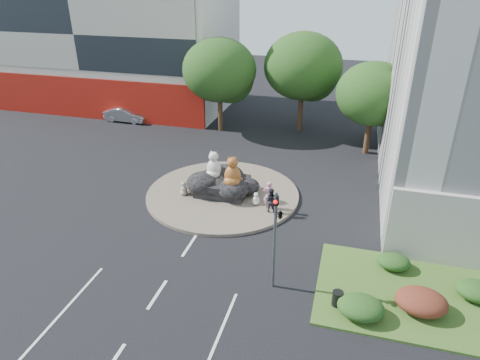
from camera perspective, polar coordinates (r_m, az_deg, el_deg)
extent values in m
plane|color=black|center=(20.70, -10.97, -14.77)|extent=(120.00, 120.00, 0.00)
cylinder|color=brown|center=(28.28, -2.32, -1.83)|extent=(10.00, 10.00, 0.20)
cube|color=silver|center=(49.56, -16.76, 16.69)|extent=(25.00, 12.00, 12.00)
cube|color=#A6190F|center=(45.43, -20.02, 10.21)|extent=(25.00, 0.30, 4.00)
cube|color=#B2AD9E|center=(44.26, -21.29, 17.64)|extent=(24.00, 0.15, 6.50)
cube|color=#34551C|center=(21.82, 23.85, -14.22)|extent=(10.00, 6.00, 0.12)
cylinder|color=#382314|center=(39.32, -2.66, 9.22)|extent=(0.44, 0.44, 3.74)
ellipsoid|color=#1A3C13|center=(38.40, -2.77, 14.44)|extent=(6.46, 6.46, 5.49)
sphere|color=#1A3C13|center=(38.81, -1.36, 13.30)|extent=(4.25, 4.25, 4.25)
sphere|color=#1A3C13|center=(38.47, -3.91, 13.52)|extent=(3.74, 3.74, 3.74)
cylinder|color=#382314|center=(39.68, 8.05, 9.32)|extent=(0.44, 0.44, 3.96)
ellipsoid|color=#1A3C13|center=(38.74, 8.42, 14.79)|extent=(6.84, 6.84, 5.81)
sphere|color=#1A3C13|center=(39.32, 9.62, 13.54)|extent=(4.50, 4.50, 4.50)
sphere|color=#1A3C13|center=(38.67, 7.23, 13.89)|extent=(3.96, 3.96, 3.96)
cylinder|color=#382314|center=(35.72, 16.68, 5.95)|extent=(0.44, 0.44, 3.30)
ellipsoid|color=#1A3C13|center=(34.79, 17.37, 10.92)|extent=(5.70, 5.70, 4.84)
sphere|color=#1A3C13|center=(35.50, 18.50, 9.80)|extent=(3.75, 3.75, 3.75)
sphere|color=#1A3C13|center=(34.61, 16.09, 10.11)|extent=(3.30, 3.30, 3.30)
ellipsoid|color=#1A3C13|center=(19.59, 15.81, -16.03)|extent=(2.00, 1.60, 0.90)
ellipsoid|color=#532416|center=(20.62, 23.04, -14.70)|extent=(2.20, 1.76, 0.99)
ellipsoid|color=#1A3C13|center=(22.41, 29.07, -12.81)|extent=(1.80, 1.44, 0.81)
ellipsoid|color=#1A3C13|center=(22.76, 19.81, -10.22)|extent=(1.60, 1.28, 0.72)
cylinder|color=#595B60|center=(19.33, 4.62, -8.25)|extent=(0.14, 0.14, 5.00)
imported|color=black|center=(18.42, 4.81, -3.90)|extent=(0.21, 0.26, 1.30)
imported|color=black|center=(18.50, 5.40, -4.51)|extent=(0.26, 1.24, 0.50)
sphere|color=red|center=(18.05, 4.75, -2.94)|extent=(0.18, 0.18, 0.18)
cylinder|color=#595B60|center=(24.24, 26.60, 0.45)|extent=(0.18, 0.18, 8.00)
cylinder|color=#595B60|center=(22.77, 26.16, 9.84)|extent=(2.00, 0.12, 0.12)
cube|color=silver|center=(22.62, 23.61, 9.98)|extent=(0.50, 0.22, 0.12)
imported|color=#C47E95|center=(26.07, 3.84, -1.99)|extent=(0.77, 0.63, 1.80)
imported|color=black|center=(25.76, 4.12, -2.71)|extent=(0.77, 0.61, 1.53)
imported|color=#94969B|center=(43.49, -14.97, 8.42)|extent=(4.20, 1.49, 1.38)
cylinder|color=black|center=(19.92, 12.87, -15.13)|extent=(0.54, 0.54, 0.71)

